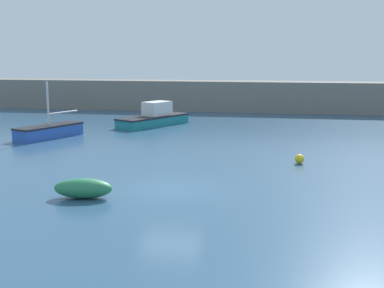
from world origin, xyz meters
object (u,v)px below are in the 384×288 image
Objects in this scene: cabin_cruiser_white at (154,118)px; mooring_buoy_yellow at (300,159)px; sailboat_twin_hulled at (49,131)px; dinghy_near_pier at (83,188)px.

cabin_cruiser_white is 16.39m from mooring_buoy_yellow.
cabin_cruiser_white is at bearing 130.48° from mooring_buoy_yellow.
sailboat_twin_hulled is (-5.35, -6.94, -0.16)m from cabin_cruiser_white.
sailboat_twin_hulled reaches higher than dinghy_near_pier.
cabin_cruiser_white reaches higher than dinghy_near_pier.
dinghy_near_pier is at bearing 34.87° from cabin_cruiser_white.
cabin_cruiser_white is 20.60m from dinghy_near_pier.
mooring_buoy_yellow is at bearing 68.96° from cabin_cruiser_white.
sailboat_twin_hulled is at bearing -9.12° from cabin_cruiser_white.
sailboat_twin_hulled is (-7.64, 13.52, 0.05)m from dinghy_near_pier.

